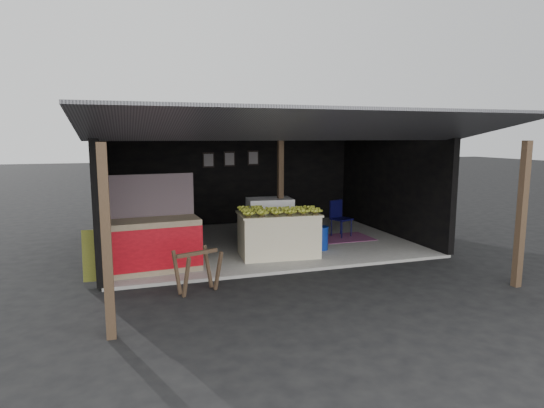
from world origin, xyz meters
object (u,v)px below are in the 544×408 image
object	(u,v)px
water_barrel	(320,239)
plastic_chair	(339,215)
sawhorse	(197,267)
neighbor_stall	(152,243)
banana_table	(278,234)
white_crate	(270,222)

from	to	relation	value
water_barrel	plastic_chair	size ratio (longest dim) A/B	0.54
plastic_chair	water_barrel	bearing A→B (deg)	-152.82
sawhorse	water_barrel	bearing A→B (deg)	12.07
neighbor_stall	plastic_chair	world-z (taller)	neighbor_stall
neighbor_stall	sawhorse	size ratio (longest dim) A/B	2.25
banana_table	water_barrel	size ratio (longest dim) A/B	3.53
sawhorse	water_barrel	world-z (taller)	sawhorse
plastic_chair	white_crate	bearing A→B (deg)	172.83
banana_table	plastic_chair	xyz separation A→B (m)	(2.07, 1.35, 0.08)
banana_table	sawhorse	distance (m)	2.55
neighbor_stall	water_barrel	size ratio (longest dim) A/B	3.65
neighbor_stall	water_barrel	distance (m)	3.70
water_barrel	plastic_chair	distance (m)	1.56
white_crate	water_barrel	bearing A→B (deg)	-27.91
white_crate	plastic_chair	xyz separation A→B (m)	(2.00, 0.51, -0.02)
water_barrel	sawhorse	bearing A→B (deg)	-148.74
plastic_chair	sawhorse	bearing A→B (deg)	-164.94
white_crate	sawhorse	xyz separation A→B (m)	(-2.04, -2.47, -0.17)
plastic_chair	banana_table	bearing A→B (deg)	-168.37
white_crate	plastic_chair	size ratio (longest dim) A/B	1.22
sawhorse	plastic_chair	size ratio (longest dim) A/B	0.88
plastic_chair	neighbor_stall	bearing A→B (deg)	177.82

